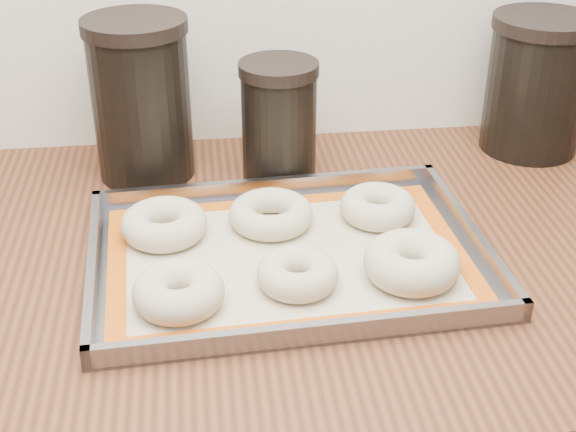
{
  "coord_description": "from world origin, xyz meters",
  "views": [
    {
      "loc": [
        -0.22,
        0.85,
        1.42
      ],
      "look_at": [
        -0.13,
        1.64,
        0.96
      ],
      "focal_mm": 50.0,
      "sensor_mm": 36.0,
      "label": 1
    }
  ],
  "objects": [
    {
      "name": "countertop",
      "position": [
        0.0,
        1.68,
        0.88
      ],
      "size": [
        3.06,
        0.68,
        0.04
      ],
      "primitive_type": "cube",
      "color": "brown",
      "rests_on": "cabinet"
    },
    {
      "name": "baking_tray",
      "position": [
        -0.13,
        1.64,
        0.91
      ],
      "size": [
        0.48,
        0.35,
        0.03
      ],
      "rotation": [
        0.0,
        0.0,
        0.05
      ],
      "color": "gray",
      "rests_on": "countertop"
    },
    {
      "name": "baking_mat",
      "position": [
        -0.13,
        1.64,
        0.9
      ],
      "size": [
        0.43,
        0.31,
        0.0
      ],
      "rotation": [
        0.0,
        0.0,
        0.05
      ],
      "color": "#C6B793",
      "rests_on": "baking_tray"
    },
    {
      "name": "bagel_front_left",
      "position": [
        -0.26,
        1.56,
        0.92
      ],
      "size": [
        0.11,
        0.11,
        0.04
      ],
      "primitive_type": "torus",
      "rotation": [
        0.0,
        0.0,
        -0.14
      ],
      "color": "beige",
      "rests_on": "baking_mat"
    },
    {
      "name": "bagel_front_mid",
      "position": [
        -0.12,
        1.58,
        0.92
      ],
      "size": [
        0.11,
        0.11,
        0.03
      ],
      "primitive_type": "torus",
      "rotation": [
        0.0,
        0.0,
        -0.18
      ],
      "color": "beige",
      "rests_on": "baking_mat"
    },
    {
      "name": "bagel_front_right",
      "position": [
        0.0,
        1.58,
        0.93
      ],
      "size": [
        0.12,
        0.12,
        0.04
      ],
      "primitive_type": "torus",
      "rotation": [
        0.0,
        0.0,
        -0.12
      ],
      "color": "beige",
      "rests_on": "baking_mat"
    },
    {
      "name": "bagel_back_left",
      "position": [
        -0.27,
        1.7,
        0.92
      ],
      "size": [
        0.12,
        0.12,
        0.04
      ],
      "primitive_type": "torus",
      "rotation": [
        0.0,
        0.0,
        -0.13
      ],
      "color": "beige",
      "rests_on": "baking_mat"
    },
    {
      "name": "bagel_back_mid",
      "position": [
        -0.14,
        1.72,
        0.92
      ],
      "size": [
        0.12,
        0.12,
        0.03
      ],
      "primitive_type": "torus",
      "rotation": [
        0.0,
        0.0,
        0.13
      ],
      "color": "beige",
      "rests_on": "baking_mat"
    },
    {
      "name": "bagel_back_right",
      "position": [
        -0.0,
        1.72,
        0.92
      ],
      "size": [
        0.1,
        0.1,
        0.04
      ],
      "primitive_type": "torus",
      "rotation": [
        0.0,
        0.0,
        0.02
      ],
      "color": "beige",
      "rests_on": "baking_mat"
    },
    {
      "name": "canister_left",
      "position": [
        -0.3,
        1.89,
        1.01
      ],
      "size": [
        0.14,
        0.14,
        0.22
      ],
      "color": "black",
      "rests_on": "countertop"
    },
    {
      "name": "canister_mid",
      "position": [
        -0.11,
        1.86,
        0.98
      ],
      "size": [
        0.11,
        0.11,
        0.17
      ],
      "color": "black",
      "rests_on": "countertop"
    },
    {
      "name": "canister_right",
      "position": [
        0.27,
        1.91,
        1.0
      ],
      "size": [
        0.15,
        0.15,
        0.2
      ],
      "color": "black",
      "rests_on": "countertop"
    }
  ]
}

